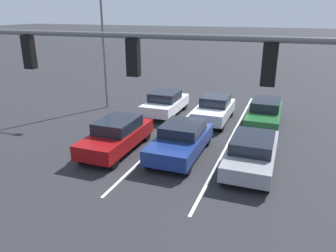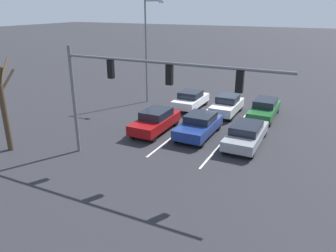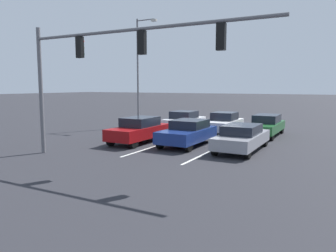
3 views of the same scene
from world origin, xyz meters
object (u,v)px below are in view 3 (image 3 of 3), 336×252
car_silver_midlane_second (224,123)px  car_white_rightlane_second (184,121)px  car_gray_leftlane_front (242,137)px  car_darkgreen_leftlane_second (266,125)px  car_navy_midlane_front (188,132)px  car_maroon_rightlane_front (139,130)px  traffic_signal_gantry (103,57)px  street_lamp_right_shoulder (140,66)px

car_silver_midlane_second → car_white_rightlane_second: (3.24, -0.30, -0.02)m
car_silver_midlane_second → car_white_rightlane_second: size_ratio=0.99×
car_gray_leftlane_front → car_darkgreen_leftlane_second: bearing=-90.0°
car_navy_midlane_front → car_gray_leftlane_front: bearing=178.7°
car_darkgreen_leftlane_second → car_silver_midlane_second: (2.82, 0.53, 0.03)m
car_navy_midlane_front → car_darkgreen_leftlane_second: size_ratio=0.92×
car_silver_midlane_second → car_navy_midlane_front: bearing=86.3°
car_maroon_rightlane_front → car_white_rightlane_second: (-0.08, -6.10, -0.02)m
car_maroon_rightlane_front → car_silver_midlane_second: size_ratio=1.12×
traffic_signal_gantry → street_lamp_right_shoulder: bearing=-64.0°
car_gray_leftlane_front → car_silver_midlane_second: size_ratio=1.19×
street_lamp_right_shoulder → car_navy_midlane_front: bearing=140.9°
car_navy_midlane_front → car_darkgreen_leftlane_second: bearing=-118.6°
car_navy_midlane_front → car_darkgreen_leftlane_second: 6.59m
car_darkgreen_leftlane_second → car_white_rightlane_second: car_white_rightlane_second is taller
street_lamp_right_shoulder → car_maroon_rightlane_front: bearing=122.9°
car_gray_leftlane_front → car_navy_midlane_front: car_navy_midlane_front is taller
street_lamp_right_shoulder → car_silver_midlane_second: bearing=176.3°
car_navy_midlane_front → car_silver_midlane_second: bearing=-93.7°
car_silver_midlane_second → traffic_signal_gantry: 11.51m
car_darkgreen_leftlane_second → car_silver_midlane_second: bearing=10.7°
traffic_signal_gantry → street_lamp_right_shoulder: (5.45, -11.15, 0.35)m
car_gray_leftlane_front → traffic_signal_gantry: 8.15m
car_gray_leftlane_front → traffic_signal_gantry: (4.74, 5.35, 3.90)m
car_silver_midlane_second → car_maroon_rightlane_front: bearing=60.2°
car_darkgreen_leftlane_second → car_white_rightlane_second: 6.06m
car_darkgreen_leftlane_second → car_navy_midlane_front: bearing=61.4°
car_white_rightlane_second → car_darkgreen_leftlane_second: bearing=-177.8°
car_white_rightlane_second → traffic_signal_gantry: size_ratio=0.34×
car_maroon_rightlane_front → car_gray_leftlane_front: 6.15m
traffic_signal_gantry → street_lamp_right_shoulder: size_ratio=1.35×
car_gray_leftlane_front → car_silver_midlane_second: 6.02m
car_white_rightlane_second → street_lamp_right_shoulder: street_lamp_right_shoulder is taller
car_navy_midlane_front → car_darkgreen_leftlane_second: car_navy_midlane_front is taller
car_navy_midlane_front → car_silver_midlane_second: 5.26m
car_maroon_rightlane_front → street_lamp_right_shoulder: 8.56m
car_gray_leftlane_front → car_darkgreen_leftlane_second: (-0.00, -5.86, 0.03)m
car_maroon_rightlane_front → car_navy_midlane_front: car_maroon_rightlane_front is taller
car_maroon_rightlane_front → street_lamp_right_shoulder: (4.06, -6.27, 4.18)m
car_darkgreen_leftlane_second → street_lamp_right_shoulder: bearing=0.3°
car_navy_midlane_front → car_white_rightlane_second: (2.89, -5.55, 0.01)m
traffic_signal_gantry → car_darkgreen_leftlane_second: bearing=-113.0°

